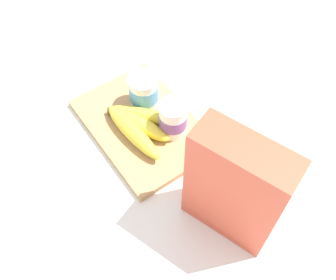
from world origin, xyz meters
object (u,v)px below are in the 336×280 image
yogurt_cup_front (144,91)px  cereal_box (235,189)px  cutting_board (143,125)px  yogurt_cup_back (173,119)px  banana_bunch (139,125)px

yogurt_cup_front → cereal_box: bearing=-4.4°
cutting_board → yogurt_cup_front: (-0.05, 0.04, 0.05)m
cutting_board → cereal_box: 0.31m
yogurt_cup_front → yogurt_cup_back: yogurt_cup_back is taller
cutting_board → cereal_box: bearing=2.2°
banana_bunch → cutting_board: bearing=127.9°
banana_bunch → cereal_box: bearing=5.6°
cereal_box → yogurt_cup_front: 0.34m
cutting_board → yogurt_cup_back: yogurt_cup_back is taller
cutting_board → banana_bunch: (0.01, -0.02, 0.03)m
yogurt_cup_back → banana_bunch: yogurt_cup_back is taller
cutting_board → cereal_box: size_ratio=1.22×
cereal_box → yogurt_cup_front: bearing=156.2°
cereal_box → banana_bunch: cereal_box is taller
cutting_board → yogurt_cup_front: 0.08m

